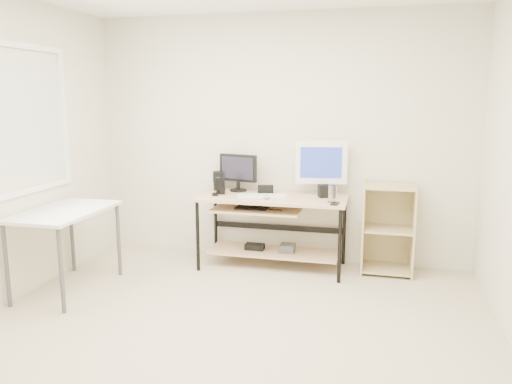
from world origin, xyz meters
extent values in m
cube|color=#BDAD91|center=(0.00, 0.00, -0.01)|extent=(4.00, 4.00, 0.01)
cube|color=beige|center=(0.00, 2.00, 1.30)|extent=(4.00, 0.01, 2.60)
cube|color=beige|center=(0.00, -2.00, 1.30)|extent=(4.00, 0.01, 2.60)
cube|color=white|center=(-1.98, 0.60, 1.55)|extent=(0.01, 1.00, 1.20)
cube|color=tan|center=(0.00, 1.66, 0.73)|extent=(1.50, 0.65, 0.03)
cube|color=tan|center=(-0.15, 1.60, 0.62)|extent=(0.90, 0.49, 0.02)
cube|color=tan|center=(0.00, 1.71, 0.15)|extent=(1.35, 0.46, 0.02)
cube|color=black|center=(-0.20, 1.60, 0.64)|extent=(0.33, 0.22, 0.01)
cylinder|color=black|center=(0.05, 1.55, 0.64)|extent=(0.14, 0.01, 0.01)
cube|color=#424244|center=(0.15, 1.71, 0.20)|extent=(0.15, 0.15, 0.08)
cube|color=black|center=(-0.20, 1.71, 0.19)|extent=(0.20, 0.12, 0.06)
cylinder|color=black|center=(-0.71, 1.37, 0.36)|extent=(0.04, 0.04, 0.72)
cylinder|color=black|center=(-0.71, 1.94, 0.36)|extent=(0.04, 0.04, 0.72)
cylinder|color=black|center=(0.71, 1.37, 0.36)|extent=(0.04, 0.04, 0.72)
cylinder|color=black|center=(0.71, 1.94, 0.36)|extent=(0.04, 0.04, 0.72)
cube|color=white|center=(-1.68, 0.60, 0.73)|extent=(0.60, 1.00, 0.03)
cylinder|color=#424244|center=(-1.94, 0.14, 0.36)|extent=(0.04, 0.04, 0.72)
cylinder|color=#424244|center=(-1.94, 1.06, 0.36)|extent=(0.04, 0.04, 0.72)
cylinder|color=#424244|center=(-1.42, 0.14, 0.36)|extent=(0.04, 0.04, 0.72)
cylinder|color=#424244|center=(-1.42, 1.06, 0.36)|extent=(0.04, 0.04, 0.72)
cube|color=tan|center=(0.91, 1.78, 0.45)|extent=(0.02, 0.40, 0.90)
cube|color=tan|center=(1.39, 1.78, 0.45)|extent=(0.02, 0.40, 0.90)
cube|color=tan|center=(1.15, 1.97, 0.45)|extent=(0.50, 0.02, 0.90)
cube|color=tan|center=(1.15, 1.78, 0.04)|extent=(0.46, 0.38, 0.02)
cube|color=tan|center=(1.15, 1.78, 0.45)|extent=(0.46, 0.38, 0.02)
cube|color=tan|center=(1.15, 1.78, 0.88)|extent=(0.46, 0.38, 0.02)
cylinder|color=black|center=(-0.42, 1.86, 0.76)|extent=(0.18, 0.18, 0.02)
cylinder|color=black|center=(-0.42, 1.86, 0.81)|extent=(0.04, 0.04, 0.09)
cube|color=black|center=(-0.42, 1.86, 1.00)|extent=(0.43, 0.15, 0.29)
cube|color=black|center=(-0.42, 1.83, 1.00)|extent=(0.36, 0.10, 0.23)
cube|color=silver|center=(0.46, 1.85, 0.76)|extent=(0.19, 0.17, 0.02)
cylinder|color=silver|center=(0.46, 1.85, 0.82)|extent=(0.05, 0.05, 0.10)
cube|color=white|center=(0.46, 1.85, 1.09)|extent=(0.52, 0.14, 0.44)
cube|color=#24359F|center=(0.46, 1.82, 1.09)|extent=(0.44, 0.08, 0.35)
cube|color=white|center=(-0.11, 1.63, 0.76)|extent=(0.50, 0.23, 0.02)
ellipsoid|color=#A8A8AC|center=(-0.03, 1.53, 0.77)|extent=(0.08, 0.11, 0.03)
cube|color=black|center=(-0.11, 1.82, 0.79)|extent=(0.18, 0.11, 0.08)
cube|color=black|center=(-0.65, 1.87, 0.79)|extent=(0.12, 0.12, 0.08)
cube|color=black|center=(-0.65, 1.87, 0.89)|extent=(0.13, 0.13, 0.12)
cube|color=black|center=(0.51, 1.74, 0.81)|extent=(0.14, 0.14, 0.13)
cube|color=black|center=(-0.55, 1.64, 0.84)|extent=(0.09, 0.07, 0.17)
cylinder|color=black|center=(-0.58, 1.55, 0.76)|extent=(0.08, 0.08, 0.03)
cube|color=black|center=(0.65, 1.43, 0.76)|extent=(0.09, 0.14, 0.01)
cylinder|color=#966344|center=(0.62, 1.50, 0.75)|extent=(0.13, 0.13, 0.01)
cylinder|color=white|center=(0.62, 1.50, 0.84)|extent=(0.10, 0.10, 0.16)
camera|label=1|loc=(1.03, -3.20, 1.74)|focal=35.00mm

